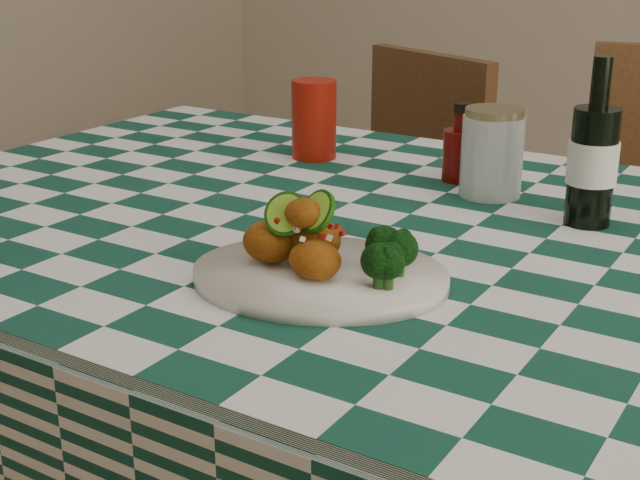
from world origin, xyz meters
The scene contains 9 objects.
dining_table centered at (0.00, 0.00, 0.39)m, with size 1.66×1.06×0.79m, color #124133, non-canonical shape.
plate centered at (0.03, -0.23, 0.80)m, with size 0.31×0.24×0.02m, color silver, non-canonical shape.
fried_chicken_pile centered at (0.01, -0.23, 0.85)m, with size 0.13×0.10×0.08m, color #954E0E, non-canonical shape.
broccoli_side centered at (0.12, -0.22, 0.83)m, with size 0.08×0.08×0.06m, color black, non-canonical shape.
red_tumbler centered at (-0.30, 0.27, 0.86)m, with size 0.08×0.08×0.14m, color #931308.
ketchup_bottle centered at (-0.01, 0.27, 0.85)m, with size 0.06×0.06×0.13m, color #5B0704, non-canonical shape.
mason_jar centered at (0.06, 0.22, 0.85)m, with size 0.09×0.09×0.14m, color #B2BCBA, non-canonical shape.
beer_bottle centered at (0.23, 0.16, 0.90)m, with size 0.07×0.07×0.24m, color black, non-canonical shape.
wooden_chair_left centered at (-0.45, 0.76, 0.45)m, with size 0.41×0.43×0.89m, color #472814, non-canonical shape.
Camera 1 is at (0.55, -1.06, 1.19)m, focal length 50.00 mm.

